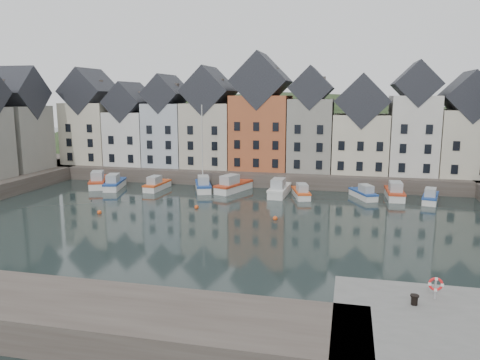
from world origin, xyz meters
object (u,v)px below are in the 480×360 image
(boat_d, at_px, (203,185))
(life_ring_post, at_px, (436,285))
(boat_a, at_px, (98,181))
(mooring_bollard, at_px, (414,299))

(boat_d, relative_size, life_ring_post, 9.43)
(boat_a, bearing_deg, mooring_bollard, -65.37)
(boat_d, distance_m, mooring_bollard, 43.53)
(boat_d, height_order, life_ring_post, boat_d)
(boat_a, relative_size, life_ring_post, 5.57)
(boat_a, distance_m, life_ring_post, 53.70)
(boat_a, xyz_separation_m, life_ring_post, (40.92, -34.71, 2.07))
(boat_d, xyz_separation_m, life_ring_post, (24.96, -35.44, 2.07))
(life_ring_post, bearing_deg, boat_d, 125.16)
(boat_d, xyz_separation_m, mooring_bollard, (23.74, -36.45, 1.51))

